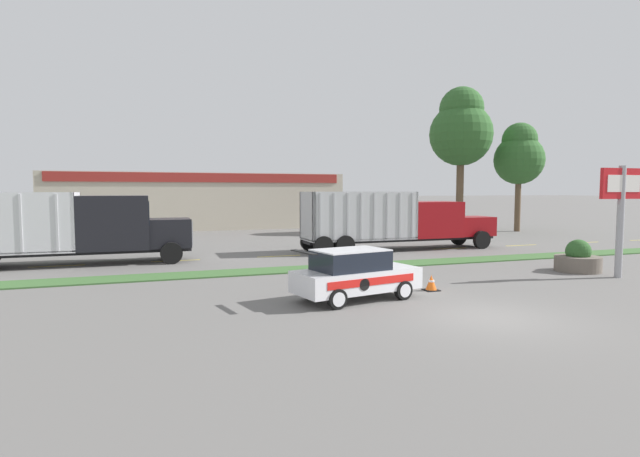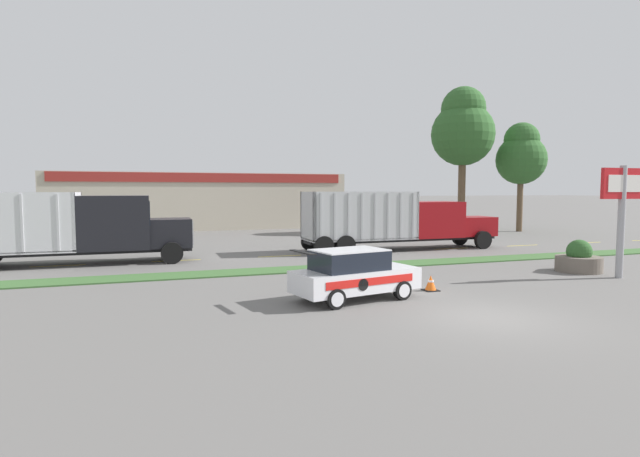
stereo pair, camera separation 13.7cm
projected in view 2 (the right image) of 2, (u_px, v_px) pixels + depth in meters
ground_plane at (485, 317)px, 13.96m from camera, size 600.00×600.00×0.00m
grass_verge at (352, 266)px, 23.17m from camera, size 120.00×1.74×0.06m
centre_line_2 at (58, 266)px, 23.56m from camera, size 2.40×0.14×0.01m
centre_line_3 at (177, 261)px, 25.30m from camera, size 2.40×0.14×0.01m
centre_line_4 at (280, 256)px, 27.05m from camera, size 2.40×0.14×0.01m
centre_line_5 at (371, 252)px, 28.80m from camera, size 2.40×0.14×0.01m
centre_line_6 at (451, 249)px, 30.54m from camera, size 2.40×0.14×0.01m
centre_line_7 at (523, 245)px, 32.29m from camera, size 2.40×0.14×0.01m
centre_line_8 at (587, 243)px, 34.04m from camera, size 2.40×0.14×0.01m
dump_truck_lead at (416, 223)px, 30.14m from camera, size 12.21×2.70×3.49m
dump_truck_mid at (85, 229)px, 23.96m from camera, size 12.36×2.80×3.47m
rally_car at (354, 274)px, 16.16m from camera, size 4.40×2.51×1.69m
store_sign_post at (622, 201)px, 20.07m from camera, size 2.18×0.28×4.55m
stone_planter at (579, 260)px, 21.85m from camera, size 1.92×1.92×1.41m
traffic_cone at (431, 283)px, 17.69m from camera, size 0.51×0.51×0.55m
store_building_backdrop at (199, 201)px, 49.47m from camera, size 26.31×12.10×5.14m
tree_behind_left at (463, 129)px, 42.42m from camera, size 5.34×5.34×12.35m
tree_behind_right at (521, 155)px, 43.01m from camera, size 4.25×4.25×9.40m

